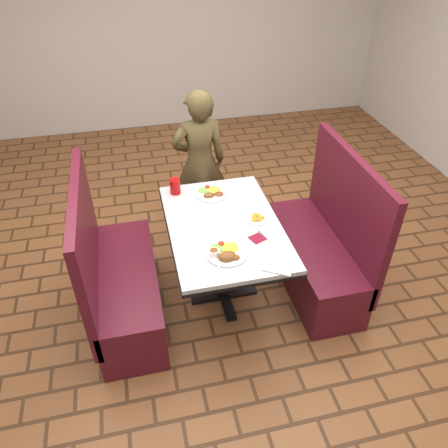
{
  "coord_description": "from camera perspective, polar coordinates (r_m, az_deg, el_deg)",
  "views": [
    {
      "loc": [
        -0.58,
        -2.45,
        2.65
      ],
      "look_at": [
        0.0,
        0.0,
        0.75
      ],
      "focal_mm": 35.0,
      "sensor_mm": 36.0,
      "label": 1
    }
  ],
  "objects": [
    {
      "name": "paper_napkin",
      "position": [
        2.83,
        7.09,
        -5.47
      ],
      "size": [
        0.24,
        0.22,
        0.01
      ],
      "primitive_type": "cube",
      "rotation": [
        0.0,
        0.0,
        -0.56
      ],
      "color": "silver",
      "rests_on": "dining_table"
    },
    {
      "name": "far_dinner_plate",
      "position": [
        3.47,
        -1.67,
        4.27
      ],
      "size": [
        0.26,
        0.26,
        0.07
      ],
      "rotation": [
        0.0,
        0.0,
        0.3
      ],
      "color": "white",
      "rests_on": "dining_table"
    },
    {
      "name": "plantain_plate",
      "position": [
        3.21,
        4.35,
        0.75
      ],
      "size": [
        0.16,
        0.16,
        0.02
      ],
      "rotation": [
        0.0,
        0.0,
        -0.04
      ],
      "color": "white",
      "rests_on": "dining_table"
    },
    {
      "name": "near_dinner_plate",
      "position": [
        2.88,
        0.27,
        -3.53
      ],
      "size": [
        0.28,
        0.28,
        0.09
      ],
      "rotation": [
        0.0,
        0.0,
        -0.32
      ],
      "color": "white",
      "rests_on": "dining_table"
    },
    {
      "name": "knife_utensil",
      "position": [
        2.86,
        1.24,
        -4.46
      ],
      "size": [
        0.04,
        0.15,
        0.0
      ],
      "primitive_type": "cube",
      "rotation": [
        0.0,
        0.0,
        -0.18
      ],
      "color": "silver",
      "rests_on": "dining_table"
    },
    {
      "name": "spoon_utensil",
      "position": [
        3.06,
        5.27,
        -1.54
      ],
      "size": [
        0.06,
        0.13,
        0.0
      ],
      "primitive_type": "cube",
      "rotation": [
        0.0,
        0.0,
        0.33
      ],
      "color": "silver",
      "rests_on": "dining_table"
    },
    {
      "name": "booth_bench_left",
      "position": [
        3.39,
        -13.38,
        -7.57
      ],
      "size": [
        0.47,
        1.2,
        1.17
      ],
      "color": "#541321",
      "rests_on": "ground"
    },
    {
      "name": "room",
      "position": [
        2.63,
        0.0,
        20.67
      ],
      "size": [
        7.0,
        7.04,
        2.82
      ],
      "color": "brown",
      "rests_on": "ground"
    },
    {
      "name": "fork_utensil",
      "position": [
        2.84,
        -0.81,
        -4.7
      ],
      "size": [
        0.03,
        0.16,
        0.0
      ],
      "primitive_type": "cube",
      "rotation": [
        0.0,
        0.0,
        -0.12
      ],
      "color": "silver",
      "rests_on": "dining_table"
    },
    {
      "name": "diner_person",
      "position": [
        4.05,
        -3.22,
        7.99
      ],
      "size": [
        0.51,
        0.34,
        1.38
      ],
      "primitive_type": "imported",
      "rotation": [
        0.0,
        0.0,
        3.17
      ],
      "color": "brown",
      "rests_on": "ground"
    },
    {
      "name": "red_tumbler",
      "position": [
        3.49,
        -6.41,
        4.92
      ],
      "size": [
        0.08,
        0.08,
        0.12
      ],
      "primitive_type": "cylinder",
      "color": "#B40C0D",
      "rests_on": "dining_table"
    },
    {
      "name": "lettuce_shreds",
      "position": [
        3.21,
        0.45,
        0.74
      ],
      "size": [
        0.28,
        0.32,
        0.0
      ],
      "primitive_type": null,
      "color": "#8AC850",
      "rests_on": "dining_table"
    },
    {
      "name": "booth_bench_right",
      "position": [
        3.65,
        12.32,
        -3.54
      ],
      "size": [
        0.47,
        1.2,
        1.17
      ],
      "color": "#541321",
      "rests_on": "ground"
    },
    {
      "name": "maroon_napkin",
      "position": [
        3.03,
        4.34,
        -1.89
      ],
      "size": [
        0.12,
        0.12,
        0.0
      ],
      "primitive_type": "cube",
      "rotation": [
        0.0,
        0.0,
        0.37
      ],
      "color": "maroon",
      "rests_on": "dining_table"
    },
    {
      "name": "dining_table",
      "position": [
        3.22,
        0.0,
        -1.37
      ],
      "size": [
        0.81,
        1.21,
        0.75
      ],
      "color": "silver",
      "rests_on": "ground"
    }
  ]
}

